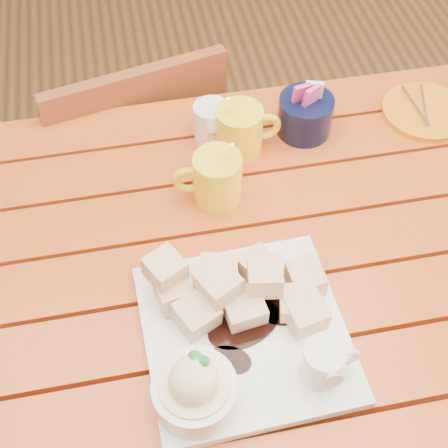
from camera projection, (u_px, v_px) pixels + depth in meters
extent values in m
plane|color=#502C16|center=(223.00, 428.00, 1.59)|extent=(5.00, 5.00, 0.00)
cube|color=#AE2C16|center=(253.00, 396.00, 0.87)|extent=(1.20, 0.11, 0.03)
cube|color=#AE2C16|center=(236.00, 325.00, 0.94)|extent=(1.20, 0.11, 0.03)
cube|color=#AE2C16|center=(222.00, 264.00, 1.01)|extent=(1.20, 0.11, 0.03)
cube|color=#AE2C16|center=(209.00, 211.00, 1.08)|extent=(1.20, 0.11, 0.03)
cube|color=#AE2C16|center=(198.00, 164.00, 1.15)|extent=(1.20, 0.11, 0.03)
cube|color=#AE2C16|center=(189.00, 122.00, 1.22)|extent=(1.20, 0.11, 0.03)
cube|color=#AE2C16|center=(188.00, 137.00, 1.27)|extent=(1.12, 0.04, 0.08)
cylinder|color=#AE2C16|center=(408.00, 202.00, 1.58)|extent=(0.06, 0.06, 0.72)
cube|color=white|center=(245.00, 334.00, 0.91)|extent=(0.30, 0.30, 0.02)
cube|color=#D28440|center=(305.00, 278.00, 0.93)|extent=(0.06, 0.06, 0.04)
cube|color=#D28440|center=(174.00, 291.00, 0.92)|extent=(0.06, 0.06, 0.04)
cube|color=#D28440|center=(197.00, 315.00, 0.89)|extent=(0.07, 0.07, 0.04)
cube|color=#D28440|center=(218.00, 284.00, 0.89)|extent=(0.07, 0.07, 0.04)
cube|color=#D28440|center=(265.00, 277.00, 0.89)|extent=(0.06, 0.06, 0.04)
cube|color=#D28440|center=(219.00, 273.00, 0.94)|extent=(0.06, 0.06, 0.04)
cube|color=#D28440|center=(244.00, 308.00, 0.90)|extent=(0.06, 0.06, 0.04)
cube|color=#D28440|center=(305.00, 313.00, 0.89)|extent=(0.06, 0.06, 0.04)
cube|color=#D28440|center=(259.00, 268.00, 0.94)|extent=(0.07, 0.07, 0.04)
cube|color=#D28440|center=(297.00, 304.00, 0.90)|extent=(0.06, 0.06, 0.04)
cube|color=#D28440|center=(165.00, 269.00, 0.90)|extent=(0.07, 0.07, 0.04)
cylinder|color=white|center=(195.00, 392.00, 0.82)|extent=(0.11, 0.11, 0.05)
cylinder|color=#FFEBBB|center=(194.00, 388.00, 0.81)|extent=(0.09, 0.09, 0.03)
sphere|color=#FFEBBB|center=(194.00, 381.00, 0.79)|extent=(0.07, 0.07, 0.07)
cone|color=#2B8338|center=(204.00, 364.00, 0.78)|extent=(0.04, 0.04, 0.03)
cone|color=#2B8338|center=(194.00, 358.00, 0.78)|extent=(0.03, 0.03, 0.03)
cylinder|color=white|center=(323.00, 362.00, 0.84)|extent=(0.06, 0.06, 0.06)
cylinder|color=black|center=(325.00, 353.00, 0.81)|extent=(0.05, 0.05, 0.01)
cone|color=white|center=(331.00, 375.00, 0.80)|extent=(0.02, 0.02, 0.03)
torus|color=white|center=(346.00, 357.00, 0.84)|extent=(0.04, 0.01, 0.04)
cylinder|color=yellow|center=(218.00, 178.00, 1.04)|extent=(0.08, 0.08, 0.09)
cylinder|color=black|center=(217.00, 162.00, 1.01)|extent=(0.07, 0.07, 0.01)
torus|color=yellow|center=(189.00, 180.00, 1.04)|extent=(0.06, 0.02, 0.06)
cylinder|color=silver|center=(225.00, 160.00, 1.03)|extent=(0.02, 0.05, 0.12)
cylinder|color=yellow|center=(239.00, 131.00, 1.11)|extent=(0.08, 0.08, 0.09)
cylinder|color=black|center=(240.00, 115.00, 1.08)|extent=(0.07, 0.07, 0.01)
torus|color=yellow|center=(265.00, 127.00, 1.12)|extent=(0.06, 0.02, 0.06)
cylinder|color=silver|center=(231.00, 115.00, 1.09)|extent=(0.02, 0.05, 0.12)
cylinder|color=white|center=(211.00, 123.00, 1.14)|extent=(0.07, 0.07, 0.08)
cylinder|color=white|center=(211.00, 108.00, 1.11)|extent=(0.05, 0.05, 0.01)
cone|color=white|center=(214.00, 124.00, 1.10)|extent=(0.03, 0.03, 0.03)
torus|color=white|center=(232.00, 119.00, 1.14)|extent=(0.05, 0.02, 0.05)
cylinder|color=black|center=(305.00, 115.00, 1.15)|extent=(0.10, 0.10, 0.07)
cube|color=#D3398D|center=(301.00, 95.00, 1.11)|extent=(0.03, 0.02, 0.05)
cube|color=white|center=(314.00, 92.00, 1.12)|extent=(0.03, 0.02, 0.05)
cube|color=#D3398D|center=(311.00, 98.00, 1.11)|extent=(0.04, 0.03, 0.05)
cylinder|color=orange|center=(425.00, 111.00, 1.21)|extent=(0.17, 0.17, 0.01)
cylinder|color=silver|center=(415.00, 106.00, 1.20)|extent=(0.01, 0.12, 0.01)
cylinder|color=silver|center=(424.00, 105.00, 1.21)|extent=(0.04, 0.12, 0.01)
cube|color=brown|center=(130.00, 163.00, 1.62)|extent=(0.46, 0.46, 0.03)
cylinder|color=brown|center=(172.00, 158.00, 1.91)|extent=(0.03, 0.03, 0.38)
cylinder|color=brown|center=(67.00, 191.00, 1.83)|extent=(0.03, 0.03, 0.38)
cylinder|color=brown|center=(214.00, 236.00, 1.73)|extent=(0.03, 0.03, 0.38)
cylinder|color=brown|center=(100.00, 276.00, 1.65)|extent=(0.03, 0.03, 0.38)
cube|color=brown|center=(144.00, 147.00, 1.35)|extent=(0.38, 0.11, 0.40)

